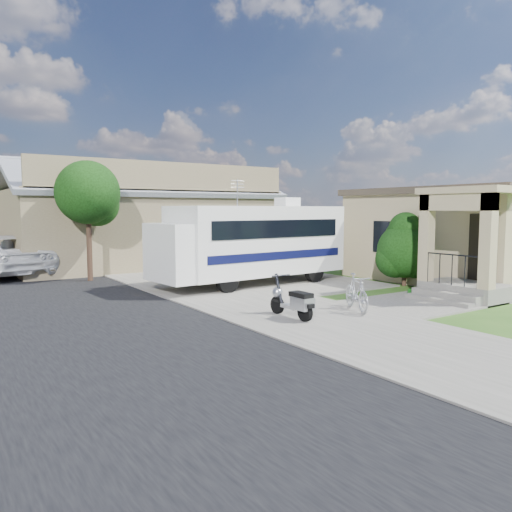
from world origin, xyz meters
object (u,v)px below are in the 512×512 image
scooter (294,302)px  pickup_truck (4,255)px  shrub (405,248)px  motorhome (252,241)px  bicycle (356,295)px  garden_hose (414,293)px

scooter → pickup_truck: 14.16m
shrub → scooter: 7.29m
scooter → pickup_truck: pickup_truck is taller
motorhome → pickup_truck: (-7.10, 7.93, -0.77)m
motorhome → shrub: motorhome is taller
scooter → shrub: bearing=17.8°
shrub → bicycle: (-4.91, -2.52, -0.87)m
bicycle → pickup_truck: 15.11m
motorhome → bicycle: motorhome is taller
bicycle → garden_hose: (3.41, 0.86, -0.40)m
shrub → bicycle: size_ratio=1.63×
scooter → motorhome: bearing=65.8°
garden_hose → scooter: bearing=-173.1°
scooter → garden_hose: size_ratio=3.98×
shrub → pickup_truck: bearing=136.6°
motorhome → pickup_truck: bearing=127.4°
scooter → garden_hose: bearing=6.0°
pickup_truck → garden_hose: size_ratio=15.26×
bicycle → pickup_truck: size_ratio=0.27×
bicycle → garden_hose: bicycle is taller
garden_hose → pickup_truck: bearing=128.6°
shrub → pickup_truck: size_ratio=0.44×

